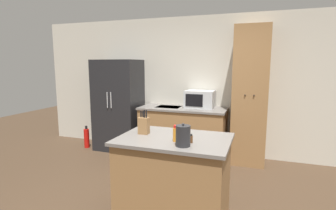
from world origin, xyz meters
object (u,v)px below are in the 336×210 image
object	(u,v)px
spice_bottle_tall_dark	(191,139)
fire_extinguisher	(87,138)
knife_block	(144,125)
kettle	(183,136)
refrigerator	(119,105)
microwave	(200,99)
spice_bottle_short_red	(183,133)
pantry_cabinet	(250,96)
spice_bottle_amber_oil	(175,134)

from	to	relation	value
spice_bottle_tall_dark	fire_extinguisher	xyz separation A→B (m)	(-2.70, 1.92, -0.77)
knife_block	kettle	size ratio (longest dim) A/B	1.22
refrigerator	microwave	xyz separation A→B (m)	(1.64, 0.11, 0.18)
spice_bottle_tall_dark	spice_bottle_short_red	xyz separation A→B (m)	(-0.12, 0.13, 0.02)
spice_bottle_tall_dark	kettle	bearing A→B (deg)	-108.32
kettle	fire_extinguisher	bearing A→B (deg)	142.37
microwave	spice_bottle_tall_dark	size ratio (longest dim) A/B	5.89
refrigerator	microwave	bearing A→B (deg)	3.69
pantry_cabinet	fire_extinguisher	distance (m)	3.33
microwave	spice_bottle_amber_oil	bearing A→B (deg)	-83.85
knife_block	spice_bottle_amber_oil	world-z (taller)	knife_block
spice_bottle_amber_oil	spice_bottle_tall_dark	bearing A→B (deg)	3.57
spice_bottle_tall_dark	spice_bottle_amber_oil	xyz separation A→B (m)	(-0.16, -0.01, 0.04)
pantry_cabinet	knife_block	distance (m)	2.29
spice_bottle_short_red	kettle	distance (m)	0.28
knife_block	spice_bottle_short_red	bearing A→B (deg)	-2.51
fire_extinguisher	pantry_cabinet	bearing A→B (deg)	4.54
refrigerator	pantry_cabinet	bearing A→B (deg)	1.47
spice_bottle_tall_dark	knife_block	bearing A→B (deg)	165.22
pantry_cabinet	spice_bottle_short_red	distance (m)	2.13
microwave	fire_extinguisher	world-z (taller)	microwave
spice_bottle_short_red	spice_bottle_tall_dark	bearing A→B (deg)	-48.99
pantry_cabinet	spice_bottle_tall_dark	distance (m)	2.23
refrigerator	fire_extinguisher	size ratio (longest dim) A/B	3.91
fire_extinguisher	microwave	bearing A→B (deg)	7.27
spice_bottle_tall_dark	fire_extinguisher	distance (m)	3.40
pantry_cabinet	microwave	bearing A→B (deg)	177.31
pantry_cabinet	spice_bottle_short_red	bearing A→B (deg)	-106.22
knife_block	spice_bottle_tall_dark	xyz separation A→B (m)	(0.59, -0.15, -0.06)
microwave	knife_block	distance (m)	2.07
refrigerator	spice_bottle_short_red	bearing A→B (deg)	-45.76
pantry_cabinet	knife_block	size ratio (longest dim) A/B	8.48
spice_bottle_tall_dark	spice_bottle_amber_oil	bearing A→B (deg)	-176.43
refrigerator	pantry_cabinet	distance (m)	2.53
microwave	kettle	xyz separation A→B (m)	(0.36, -2.34, -0.04)
pantry_cabinet	spice_bottle_tall_dark	world-z (taller)	pantry_cabinet
pantry_cabinet	kettle	world-z (taller)	pantry_cabinet
pantry_cabinet	knife_block	world-z (taller)	pantry_cabinet
kettle	pantry_cabinet	bearing A→B (deg)	77.27
fire_extinguisher	spice_bottle_tall_dark	bearing A→B (deg)	-35.40
pantry_cabinet	microwave	xyz separation A→B (m)	(-0.88, 0.04, -0.09)
microwave	fire_extinguisher	bearing A→B (deg)	-172.73
knife_block	spice_bottle_short_red	size ratio (longest dim) A/B	2.14
refrigerator	microwave	world-z (taller)	refrigerator
refrigerator	spice_bottle_tall_dark	bearing A→B (deg)	-45.95
spice_bottle_short_red	kettle	xyz separation A→B (m)	(0.07, -0.26, 0.04)
refrigerator	microwave	distance (m)	1.65
pantry_cabinet	spice_bottle_tall_dark	bearing A→B (deg)	-102.38
refrigerator	knife_block	distance (m)	2.44
spice_bottle_amber_oil	kettle	bearing A→B (deg)	-45.91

